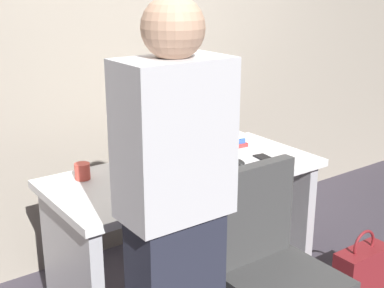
# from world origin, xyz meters

# --- Properties ---
(wall_back) EXTENTS (6.40, 0.10, 3.00)m
(wall_back) POSITION_xyz_m (0.00, 0.77, 1.50)
(wall_back) COLOR #9E9384
(wall_back) RESTS_ON ground
(desk) EXTENTS (1.44, 0.66, 0.74)m
(desk) POSITION_xyz_m (0.00, 0.00, 0.51)
(desk) COLOR white
(desk) RESTS_ON ground
(office_chair) EXTENTS (0.52, 0.52, 0.94)m
(office_chair) POSITION_xyz_m (-0.03, -0.69, 0.43)
(office_chair) COLOR black
(office_chair) RESTS_ON ground
(person_at_desk) EXTENTS (0.40, 0.24, 1.64)m
(person_at_desk) POSITION_xyz_m (-0.48, -0.60, 0.84)
(person_at_desk) COLOR #262838
(person_at_desk) RESTS_ON ground
(monitor) EXTENTS (0.54, 0.15, 0.46)m
(monitor) POSITION_xyz_m (0.05, 0.14, 1.00)
(monitor) COLOR silver
(monitor) RESTS_ON desk
(keyboard) EXTENTS (0.43, 0.14, 0.02)m
(keyboard) POSITION_xyz_m (-0.06, -0.09, 0.75)
(keyboard) COLOR white
(keyboard) RESTS_ON desk
(mouse) EXTENTS (0.06, 0.10, 0.03)m
(mouse) POSITION_xyz_m (0.25, -0.11, 0.76)
(mouse) COLOR black
(mouse) RESTS_ON desk
(cup_near_keyboard) EXTENTS (0.06, 0.06, 0.10)m
(cup_near_keyboard) POSITION_xyz_m (-0.40, -0.20, 0.79)
(cup_near_keyboard) COLOR #D84C3F
(cup_near_keyboard) RESTS_ON desk
(cup_by_monitor) EXTENTS (0.08, 0.08, 0.08)m
(cup_by_monitor) POSITION_xyz_m (-0.49, 0.19, 0.78)
(cup_by_monitor) COLOR #D84C3F
(cup_by_monitor) RESTS_ON desk
(book_stack) EXTENTS (0.21, 0.17, 0.08)m
(book_stack) POSITION_xyz_m (0.42, 0.19, 0.78)
(book_stack) COLOR red
(book_stack) RESTS_ON desk
(cell_phone) EXTENTS (0.09, 0.15, 0.01)m
(cell_phone) POSITION_xyz_m (0.44, -0.12, 0.75)
(cell_phone) COLOR black
(cell_phone) RESTS_ON desk
(handbag) EXTENTS (0.34, 0.14, 0.38)m
(handbag) POSITION_xyz_m (0.81, -0.55, 0.14)
(handbag) COLOR maroon
(handbag) RESTS_ON ground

